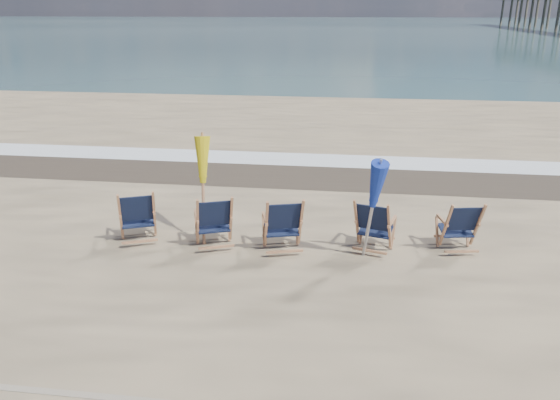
% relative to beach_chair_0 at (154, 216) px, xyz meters
% --- Properties ---
extents(ocean, '(400.00, 400.00, 0.00)m').
position_rel_beach_chair_0_xyz_m(ocean, '(2.32, 125.96, -0.54)').
color(ocean, '#3B5E61').
rests_on(ocean, ground).
extents(surf_foam, '(200.00, 1.40, 0.01)m').
position_rel_beach_chair_0_xyz_m(surf_foam, '(2.32, 6.26, -0.54)').
color(surf_foam, silver).
rests_on(surf_foam, ground).
extents(wet_sand_strip, '(200.00, 2.60, 0.00)m').
position_rel_beach_chair_0_xyz_m(wet_sand_strip, '(2.32, 4.76, -0.54)').
color(wet_sand_strip, '#42362A').
rests_on(wet_sand_strip, ground).
extents(beach_chair_0, '(0.94, 0.99, 1.08)m').
position_rel_beach_chair_0_xyz_m(beach_chair_0, '(0.00, 0.00, 0.00)').
color(beach_chair_0, black).
rests_on(beach_chair_0, ground).
extents(beach_chair_1, '(0.91, 0.96, 1.07)m').
position_rel_beach_chair_0_xyz_m(beach_chair_1, '(1.46, -0.06, -0.01)').
color(beach_chair_1, black).
rests_on(beach_chair_1, ground).
extents(beach_chair_2, '(0.89, 0.95, 1.10)m').
position_rel_beach_chair_0_xyz_m(beach_chair_2, '(2.73, -0.11, 0.01)').
color(beach_chair_2, black).
rests_on(beach_chair_2, ground).
extents(beach_chair_3, '(0.85, 0.91, 1.05)m').
position_rel_beach_chair_0_xyz_m(beach_chair_3, '(4.27, -0.03, -0.02)').
color(beach_chair_3, black).
rests_on(beach_chair_3, ground).
extents(beach_chair_4, '(0.77, 0.84, 1.02)m').
position_rel_beach_chair_0_xyz_m(beach_chair_4, '(5.83, 0.29, -0.03)').
color(beach_chair_4, black).
rests_on(beach_chair_4, ground).
extents(umbrella_yellow, '(0.30, 0.30, 1.98)m').
position_rel_beach_chair_0_xyz_m(umbrella_yellow, '(0.88, 0.22, 0.92)').
color(umbrella_yellow, '#AC734D').
rests_on(umbrella_yellow, ground).
extents(umbrella_blue, '(0.30, 0.30, 1.95)m').
position_rel_beach_chair_0_xyz_m(umbrella_blue, '(3.93, -0.32, 0.90)').
color(umbrella_blue, '#A5A5AD').
rests_on(umbrella_blue, ground).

